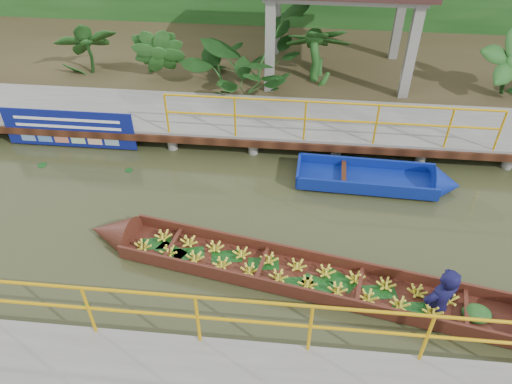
{
  "coord_description": "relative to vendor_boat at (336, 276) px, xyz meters",
  "views": [
    {
      "loc": [
        2.05,
        -7.23,
        7.1
      ],
      "look_at": [
        1.29,
        0.5,
        0.6
      ],
      "focal_mm": 35.0,
      "sensor_mm": 36.0,
      "label": 1
    }
  ],
  "objects": [
    {
      "name": "vendor_boat",
      "position": [
        0.0,
        0.0,
        0.0
      ],
      "size": [
        8.88,
        2.51,
        2.24
      ],
      "rotation": [
        0.0,
        0.0,
        -0.19
      ],
      "color": "#3C1810",
      "rests_on": "ground"
    },
    {
      "name": "moored_blue_boat",
      "position": [
        1.63,
        3.03,
        -0.15
      ],
      "size": [
        3.63,
        1.09,
        0.86
      ],
      "rotation": [
        0.0,
        0.0,
        -0.04
      ],
      "color": "navy",
      "rests_on": "ground"
    },
    {
      "name": "land_strip",
      "position": [
        -2.88,
        8.82,
        -0.07
      ],
      "size": [
        30.0,
        8.0,
        0.45
      ],
      "primitive_type": "cube",
      "color": "#34291A",
      "rests_on": "ground"
    },
    {
      "name": "tropical_plants",
      "position": [
        -0.63,
        6.62,
        1.2
      ],
      "size": [
        14.67,
        1.67,
        2.09
      ],
      "color": "#174415",
      "rests_on": "ground"
    },
    {
      "name": "far_dock",
      "position": [
        -2.86,
        4.75,
        0.18
      ],
      "size": [
        16.0,
        2.06,
        1.66
      ],
      "color": "slate",
      "rests_on": "ground"
    },
    {
      "name": "blue_banner",
      "position": [
        -6.33,
        3.8,
        0.26
      ],
      "size": [
        3.22,
        0.04,
        1.01
      ],
      "color": "navy",
      "rests_on": "ground"
    },
    {
      "name": "ground",
      "position": [
        -2.88,
        1.32,
        -0.3
      ],
      "size": [
        80.0,
        80.0,
        0.0
      ],
      "primitive_type": "plane",
      "color": "#2E341A",
      "rests_on": "ground"
    }
  ]
}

